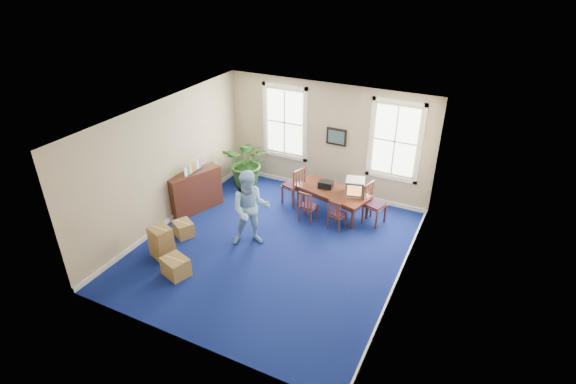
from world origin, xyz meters
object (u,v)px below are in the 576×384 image
at_px(crt_tv, 355,187).
at_px(chair_near_left, 308,205).
at_px(potted_plant, 248,162).
at_px(man, 251,209).
at_px(credenza, 195,191).
at_px(cardboard_boxes, 171,242).
at_px(conference_table, 332,201).

height_order(crt_tv, chair_near_left, crt_tv).
relative_size(crt_tv, potted_plant, 0.34).
relative_size(man, potted_plant, 1.26).
xyz_separation_m(credenza, cardboard_boxes, (0.78, -1.97, -0.18)).
height_order(chair_near_left, man, man).
xyz_separation_m(conference_table, potted_plant, (-2.83, 0.37, 0.42)).
relative_size(conference_table, cardboard_boxes, 1.40).
bearing_deg(man, potted_plant, 91.33).
height_order(credenza, potted_plant, potted_plant).
height_order(crt_tv, man, man).
bearing_deg(crt_tv, man, -143.21).
bearing_deg(potted_plant, credenza, -105.82).
bearing_deg(cardboard_boxes, crt_tv, 48.09).
relative_size(credenza, cardboard_boxes, 1.06).
height_order(conference_table, chair_near_left, chair_near_left).
height_order(conference_table, potted_plant, potted_plant).
height_order(potted_plant, cardboard_boxes, potted_plant).
height_order(credenza, cardboard_boxes, credenza).
bearing_deg(conference_table, cardboard_boxes, -111.94).
xyz_separation_m(man, potted_plant, (-1.62, 2.57, -0.20)).
xyz_separation_m(conference_table, credenza, (-3.36, -1.51, 0.25)).
bearing_deg(potted_plant, crt_tv, -5.40).
xyz_separation_m(crt_tv, credenza, (-3.94, -1.56, -0.30)).
bearing_deg(man, chair_near_left, 31.37).
distance_m(credenza, cardboard_boxes, 2.13).
bearing_deg(chair_near_left, credenza, 20.85).
distance_m(conference_table, potted_plant, 2.88).
distance_m(conference_table, crt_tv, 0.80).
relative_size(conference_table, man, 1.03).
height_order(crt_tv, cardboard_boxes, crt_tv).
bearing_deg(potted_plant, cardboard_boxes, -86.35).
xyz_separation_m(credenza, potted_plant, (0.53, 1.88, 0.17)).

